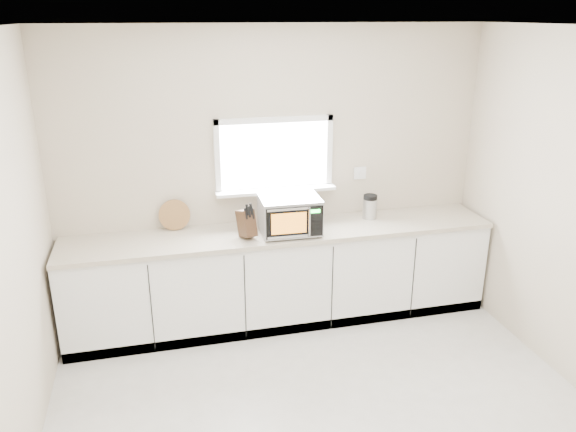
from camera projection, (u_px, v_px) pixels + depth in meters
name	position (u px, v px, depth m)	size (l,w,h in m)	color
back_wall	(274.00, 174.00, 5.22)	(4.00, 0.17, 2.70)	beige
cabinets	(282.00, 277.00, 5.27)	(3.92, 0.60, 0.88)	white
countertop	(282.00, 232.00, 5.10)	(3.92, 0.64, 0.04)	#B7AE97
microwave	(290.00, 215.00, 4.97)	(0.53, 0.44, 0.34)	black
knife_block	(247.00, 223.00, 4.88)	(0.17, 0.25, 0.32)	#402817
cutting_board	(174.00, 215.00, 5.06)	(0.28, 0.28, 0.02)	olive
coffee_grinder	(370.00, 206.00, 5.36)	(0.14, 0.14, 0.24)	#B1B3B8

